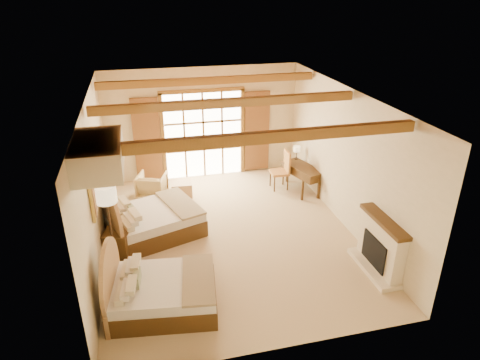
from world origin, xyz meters
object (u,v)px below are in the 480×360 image
object	(u,v)px
nightstand	(118,245)
bed_near	(155,291)
armchair	(152,186)
bed_far	(147,219)
desk	(303,177)

from	to	relation	value
nightstand	bed_near	bearing A→B (deg)	-51.60
bed_near	armchair	bearing A→B (deg)	95.38
bed_near	nightstand	size ratio (longest dim) A/B	3.22
bed_far	nightstand	distance (m)	1.00
armchair	desk	bearing A→B (deg)	-167.59
nightstand	armchair	distance (m)	2.81
bed_far	armchair	world-z (taller)	bed_far
bed_far	desk	size ratio (longest dim) A/B	1.76
armchair	desk	size ratio (longest dim) A/B	0.53
bed_far	nightstand	bearing A→B (deg)	-147.68
nightstand	armchair	bearing A→B (deg)	90.04
bed_near	desk	bearing A→B (deg)	50.28
bed_far	armchair	xyz separation A→B (m)	(0.22, 1.91, -0.06)
armchair	desk	xyz separation A→B (m)	(4.08, -0.52, 0.04)
bed_near	armchair	distance (m)	4.43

